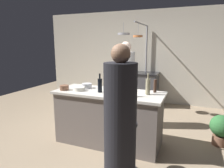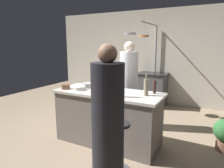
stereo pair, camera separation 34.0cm
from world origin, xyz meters
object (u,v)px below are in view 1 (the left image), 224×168
wine_glass_by_chef (107,84)px  chef (125,88)px  stove_range (143,88)px  pepper_mill (155,86)px  wine_bottle_white (148,86)px  mixing_bowl_wooden (64,88)px  guest_right (120,128)px  mixing_bowl_ceramic (79,89)px  wine_glass_near_right_guest (113,83)px  wine_bottle_amber (124,88)px  potted_plant (221,128)px  wine_bottle_dark (100,85)px  mixing_bowl_steel (87,86)px  bar_stool_right (127,144)px

wine_glass_by_chef → chef: bearing=82.2°
stove_range → pepper_mill: (0.71, -2.21, 0.56)m
wine_bottle_white → mixing_bowl_wooden: 1.40m
guest_right → wine_bottle_white: bearing=86.7°
mixing_bowl_ceramic → pepper_mill: bearing=16.6°
stove_range → guest_right: (0.57, -3.47, 0.33)m
stove_range → wine_glass_near_right_guest: bearing=-89.9°
wine_bottle_amber → potted_plant: bearing=30.0°
wine_bottle_dark → wine_glass_near_right_guest: wine_bottle_dark is taller
mixing_bowl_steel → mixing_bowl_wooden: 0.39m
wine_glass_by_chef → wine_bottle_white: bearing=-6.4°
bar_stool_right → mixing_bowl_wooden: bearing=160.7°
mixing_bowl_ceramic → mixing_bowl_wooden: mixing_bowl_wooden is taller
wine_glass_near_right_guest → wine_glass_by_chef: same height
guest_right → chef: bearing=106.8°
chef → mixing_bowl_wooden: chef is taller
stove_range → mixing_bowl_wooden: size_ratio=5.99×
bar_stool_right → mixing_bowl_steel: bearing=144.1°
bar_stool_right → mixing_bowl_ceramic: size_ratio=3.54×
mixing_bowl_steel → bar_stool_right: bearing=-35.9°
potted_plant → mixing_bowl_steel: 2.37m
stove_range → mixing_bowl_wooden: mixing_bowl_wooden is taller
chef → wine_bottle_white: (0.62, -0.78, 0.23)m
pepper_mill → wine_bottle_white: bearing=-113.0°
wine_glass_near_right_guest → pepper_mill: bearing=3.6°
wine_bottle_amber → wine_bottle_white: bearing=40.2°
pepper_mill → wine_glass_by_chef: pepper_mill is taller
wine_bottle_dark → mixing_bowl_wooden: (-0.63, -0.09, -0.08)m
chef → wine_bottle_amber: chef is taller
wine_bottle_amber → mixing_bowl_wooden: (-1.07, 0.02, -0.09)m
wine_glass_near_right_guest → mixing_bowl_wooden: size_ratio=0.98×
potted_plant → wine_bottle_amber: bearing=-150.0°
mixing_bowl_wooden → wine_glass_near_right_guest: bearing=26.4°
mixing_bowl_steel → mixing_bowl_ceramic: 0.22m
potted_plant → wine_glass_near_right_guest: 1.94m
stove_range → mixing_bowl_ceramic: size_ratio=4.64×
potted_plant → wine_bottle_amber: wine_bottle_amber is taller
bar_stool_right → potted_plant: (1.23, 1.25, -0.08)m
wine_bottle_amber → mixing_bowl_ceramic: (-0.82, 0.08, -0.10)m
pepper_mill → bar_stool_right: bearing=-102.1°
mixing_bowl_steel → potted_plant: bearing=13.3°
wine_bottle_dark → wine_bottle_amber: bearing=-14.1°
pepper_mill → mixing_bowl_ceramic: pepper_mill is taller
wine_glass_near_right_guest → mixing_bowl_ceramic: bearing=-147.5°
chef → wine_glass_by_chef: 0.73m
bar_stool_right → wine_bottle_amber: (-0.20, 0.42, 0.66)m
wine_bottle_amber → wine_glass_by_chef: wine_bottle_amber is taller
guest_right → wine_bottle_dark: bearing=126.4°
guest_right → potted_plant: (1.19, 1.65, -0.48)m
bar_stool_right → mixing_bowl_steel: 1.35m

